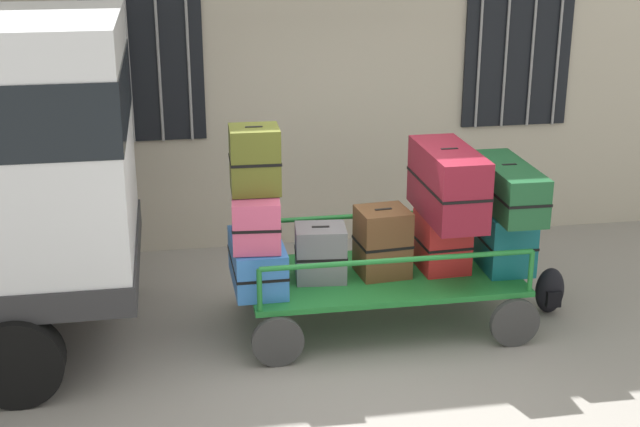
% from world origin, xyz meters
% --- Properties ---
extents(ground_plane, '(40.00, 40.00, 0.00)m').
position_xyz_m(ground_plane, '(0.00, 0.00, 0.00)').
color(ground_plane, gray).
extents(building_wall, '(12.00, 0.38, 5.00)m').
position_xyz_m(building_wall, '(0.00, 2.73, 2.50)').
color(building_wall, '#BCB29E').
rests_on(building_wall, ground).
extents(luggage_cart, '(2.46, 1.30, 0.48)m').
position_xyz_m(luggage_cart, '(0.20, 0.44, 0.40)').
color(luggage_cart, '#1E722D').
rests_on(luggage_cart, ground).
extents(cart_railing, '(2.34, 1.16, 0.38)m').
position_xyz_m(cart_railing, '(0.20, 0.44, 0.80)').
color(cart_railing, '#1E722D').
rests_on(cart_railing, luggage_cart).
extents(suitcase_left_bottom, '(0.45, 0.87, 0.40)m').
position_xyz_m(suitcase_left_bottom, '(-0.91, 0.42, 0.68)').
color(suitcase_left_bottom, '#3372C6').
rests_on(suitcase_left_bottom, luggage_cart).
extents(suitcase_left_middle, '(0.47, 0.83, 0.43)m').
position_xyz_m(suitcase_left_middle, '(-0.91, 0.43, 1.10)').
color(suitcase_left_middle, '#CC4C72').
rests_on(suitcase_left_middle, suitcase_left_bottom).
extents(suitcase_left_top, '(0.43, 0.40, 0.56)m').
position_xyz_m(suitcase_left_top, '(-0.91, 0.42, 1.59)').
color(suitcase_left_top, '#4C5119').
rests_on(suitcase_left_top, suitcase_left_middle).
extents(suitcase_midleft_bottom, '(0.48, 0.42, 0.48)m').
position_xyz_m(suitcase_midleft_bottom, '(-0.35, 0.44, 0.72)').
color(suitcase_midleft_bottom, slate).
rests_on(suitcase_midleft_bottom, luggage_cart).
extents(suitcase_center_bottom, '(0.48, 0.45, 0.61)m').
position_xyz_m(suitcase_center_bottom, '(0.20, 0.45, 0.78)').
color(suitcase_center_bottom, brown).
rests_on(suitcase_center_bottom, luggage_cart).
extents(suitcase_midright_bottom, '(0.44, 0.49, 0.52)m').
position_xyz_m(suitcase_midright_bottom, '(0.76, 0.48, 0.74)').
color(suitcase_midright_bottom, '#B21E1E').
rests_on(suitcase_midright_bottom, luggage_cart).
extents(suitcase_midright_middle, '(0.44, 1.07, 0.61)m').
position_xyz_m(suitcase_midright_middle, '(0.76, 0.40, 1.31)').
color(suitcase_midright_middle, maroon).
rests_on(suitcase_midright_middle, suitcase_midright_bottom).
extents(suitcase_right_bottom, '(0.43, 0.73, 0.54)m').
position_xyz_m(suitcase_right_bottom, '(1.31, 0.47, 0.75)').
color(suitcase_right_bottom, '#0F5960').
rests_on(suitcase_right_bottom, luggage_cart).
extents(suitcase_right_middle, '(0.39, 1.09, 0.42)m').
position_xyz_m(suitcase_right_middle, '(1.31, 0.42, 1.23)').
color(suitcase_right_middle, '#194C28').
rests_on(suitcase_right_middle, suitcase_right_bottom).
extents(backpack, '(0.27, 0.22, 0.44)m').
position_xyz_m(backpack, '(1.78, 0.39, 0.22)').
color(backpack, black).
rests_on(backpack, ground).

